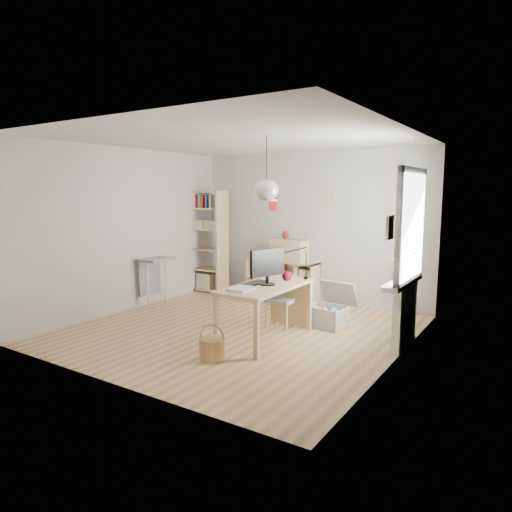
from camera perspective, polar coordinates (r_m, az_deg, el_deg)
The scene contains 20 objects.
ground at distance 6.69m, azimuth -2.14°, elevation -9.18°, with size 4.50×4.50×0.00m, color tan.
room_shell at distance 5.96m, azimuth 1.30°, elevation 8.24°, with size 4.50×4.50×4.50m.
window_unit at distance 6.02m, azimuth 18.91°, elevation 3.52°, with size 0.07×1.16×1.46m.
radiator at distance 6.22m, azimuth 18.11°, elevation -7.08°, with size 0.10×0.80×0.80m, color white.
windowsill at distance 6.14m, azimuth 17.83°, elevation -3.15°, with size 0.22×1.20×0.06m, color silver.
desk at distance 6.11m, azimuth 1.26°, elevation -4.47°, with size 0.70×1.50×0.75m.
cube_shelf at distance 8.57m, azimuth 3.25°, elevation -3.29°, with size 1.40×0.38×0.72m.
tall_bookshelf at distance 9.10m, azimuth -6.21°, elevation 2.37°, with size 0.80×0.38×2.00m.
side_table at distance 8.09m, azimuth -12.64°, elevation -1.49°, with size 0.40×0.55×0.85m.
chair at distance 6.78m, azimuth 3.36°, elevation -5.12°, with size 0.40×0.40×0.77m.
wicker_basket at distance 5.56m, azimuth -5.50°, elevation -11.35°, with size 0.31×0.31×0.43m.
storage_chest at distance 6.91m, azimuth 8.97°, elevation -6.93°, with size 0.69×0.76×0.64m.
monitor at distance 6.04m, azimuth 1.43°, elevation -1.12°, with size 0.22×0.54×0.48m.
keyboard at distance 6.13m, azimuth -0.25°, elevation -3.42°, with size 0.17×0.45×0.02m, color black.
task_lamp at distance 6.50m, azimuth 4.52°, elevation -0.26°, with size 0.41×0.15×0.43m.
yarn_ball at distance 6.35m, azimuth 3.91°, elevation -2.49°, with size 0.14×0.14×0.14m, color #460912.
paper_tray at distance 5.76m, azimuth -1.81°, elevation -4.13°, with size 0.26×0.33×0.03m, color silver.
drawer_chest at distance 8.36m, azimuth 4.07°, elevation 0.74°, with size 0.70×0.32×0.40m, color tan.
red_vase at distance 8.36m, azimuth 3.69°, elevation 2.65°, with size 0.13×0.13×0.15m, color maroon.
potted_plant at distance 6.21m, azimuth 18.00°, elevation -1.05°, with size 0.33×0.28×0.36m, color #2A6A27.
Camera 1 is at (3.67, -5.23, 1.98)m, focal length 32.00 mm.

